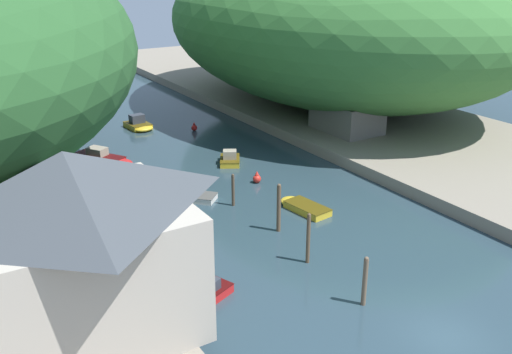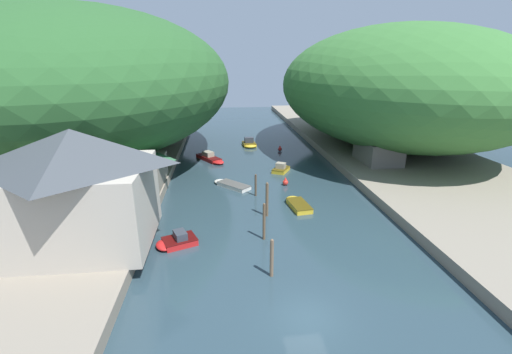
% 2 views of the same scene
% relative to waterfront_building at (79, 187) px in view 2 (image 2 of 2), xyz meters
% --- Properties ---
extents(water_surface, '(130.00, 130.00, 0.00)m').
position_rel_waterfront_building_xyz_m(water_surface, '(15.32, 21.16, -5.64)').
color(water_surface, '#283D47').
rests_on(water_surface, ground).
extents(left_bank, '(22.00, 120.00, 1.03)m').
position_rel_waterfront_building_xyz_m(left_bank, '(-6.99, 21.16, -5.12)').
color(left_bank, gray).
rests_on(left_bank, ground).
extents(right_bank, '(22.00, 120.00, 1.03)m').
position_rel_waterfront_building_xyz_m(right_bank, '(37.62, 21.16, -5.12)').
color(right_bank, gray).
rests_on(right_bank, ground).
extents(hillside_left, '(40.35, 56.49, 20.62)m').
position_rel_waterfront_building_xyz_m(hillside_left, '(-8.09, 29.69, 5.70)').
color(hillside_left, '#285628').
rests_on(hillside_left, left_bank).
extents(hillside_right, '(35.39, 49.55, 18.80)m').
position_rel_waterfront_building_xyz_m(hillside_right, '(38.72, 29.27, 4.79)').
color(hillside_right, '#387033').
rests_on(hillside_right, right_bank).
extents(waterfront_building, '(10.64, 9.17, 8.92)m').
position_rel_waterfront_building_xyz_m(waterfront_building, '(0.00, 0.00, 0.00)').
color(waterfront_building, '#B2A899').
rests_on(waterfront_building, left_bank).
extents(boathouse_shed, '(7.15, 9.50, 4.01)m').
position_rel_waterfront_building_xyz_m(boathouse_shed, '(0.56, 12.42, -2.54)').
color(boathouse_shed, gray).
rests_on(boathouse_shed, left_bank).
extents(right_bank_cottage, '(5.00, 7.19, 4.33)m').
position_rel_waterfront_building_xyz_m(right_bank_cottage, '(32.13, 18.91, -2.37)').
color(right_bank_cottage, slate).
rests_on(right_bank_cottage, right_bank).
extents(boat_open_rowboat, '(2.24, 4.53, 0.54)m').
position_rel_waterfront_building_xyz_m(boat_open_rowboat, '(18.27, 7.35, -5.38)').
color(boat_open_rowboat, gold).
rests_on(boat_open_rowboat, water_surface).
extents(boat_cabin_cruiser, '(4.71, 6.11, 1.28)m').
position_rel_waterfront_building_xyz_m(boat_cabin_cruiser, '(8.97, 25.38, -5.25)').
color(boat_cabin_cruiser, red).
rests_on(boat_cabin_cruiser, water_surface).
extents(boat_navy_launch, '(3.18, 3.84, 1.28)m').
position_rel_waterfront_building_xyz_m(boat_navy_launch, '(18.74, 19.26, -5.25)').
color(boat_navy_launch, gold).
rests_on(boat_navy_launch, water_surface).
extents(boat_mid_channel, '(2.44, 3.94, 1.51)m').
position_rel_waterfront_building_xyz_m(boat_mid_channel, '(15.58, 33.90, -5.19)').
color(boat_mid_channel, gold).
rests_on(boat_mid_channel, water_surface).
extents(boat_red_skiff, '(3.73, 2.97, 1.14)m').
position_rel_waterfront_building_xyz_m(boat_red_skiff, '(6.56, 0.58, -5.28)').
color(boat_red_skiff, red).
rests_on(boat_red_skiff, water_surface).
extents(boat_far_right_bank, '(4.77, 4.90, 0.48)m').
position_rel_waterfront_building_xyz_m(boat_far_right_bank, '(11.47, 14.01, -5.41)').
color(boat_far_right_bank, silver).
rests_on(boat_far_right_bank, water_surface).
extents(mooring_post_nearest, '(0.27, 0.27, 2.94)m').
position_rel_waterfront_building_xyz_m(mooring_post_nearest, '(13.76, -4.46, -4.16)').
color(mooring_post_nearest, brown).
rests_on(mooring_post_nearest, water_surface).
extents(mooring_post_second, '(0.24, 0.24, 3.33)m').
position_rel_waterfront_building_xyz_m(mooring_post_second, '(13.91, 0.81, -3.97)').
color(mooring_post_second, brown).
rests_on(mooring_post_second, water_surface).
extents(mooring_post_middle, '(0.28, 0.28, 3.50)m').
position_rel_waterfront_building_xyz_m(mooring_post_middle, '(14.77, 5.33, -3.88)').
color(mooring_post_middle, brown).
rests_on(mooring_post_middle, water_surface).
extents(mooring_post_fourth, '(0.23, 0.23, 2.57)m').
position_rel_waterfront_building_xyz_m(mooring_post_fourth, '(14.24, 10.69, -4.35)').
color(mooring_post_fourth, '#4C3D2D').
rests_on(mooring_post_fourth, water_surface).
extents(channel_buoy_near, '(0.69, 0.69, 1.04)m').
position_rel_waterfront_building_xyz_m(channel_buoy_near, '(18.20, 13.69, -5.24)').
color(channel_buoy_near, red).
rests_on(channel_buoy_near, water_surface).
extents(channel_buoy_far, '(0.64, 0.64, 0.96)m').
position_rel_waterfront_building_xyz_m(channel_buoy_far, '(20.38, 30.10, -5.27)').
color(channel_buoy_far, red).
rests_on(channel_buoy_far, water_surface).
extents(person_on_quay, '(0.23, 0.38, 1.69)m').
position_rel_waterfront_building_xyz_m(person_on_quay, '(2.79, 0.13, -3.63)').
color(person_on_quay, '#282D3D').
rests_on(person_on_quay, left_bank).
extents(person_by_boathouse, '(0.23, 0.39, 1.69)m').
position_rel_waterfront_building_xyz_m(person_by_boathouse, '(2.78, 11.45, -3.63)').
color(person_by_boathouse, '#282D3D').
rests_on(person_by_boathouse, left_bank).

